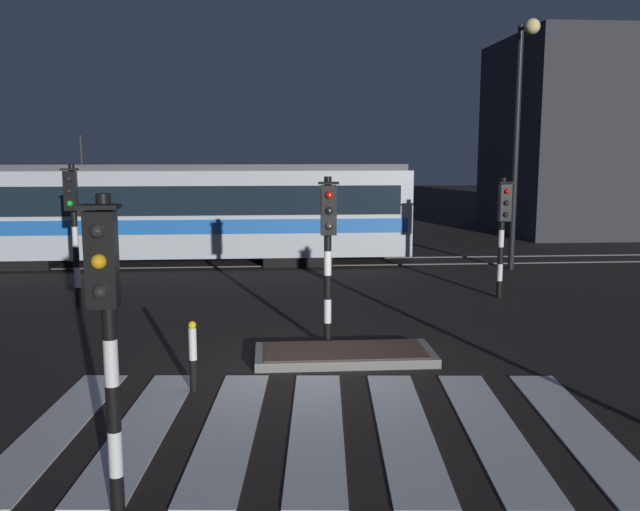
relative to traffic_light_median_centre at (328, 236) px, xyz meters
name	(u,v)px	position (x,y,z in m)	size (l,w,h in m)	color
ground_plane	(306,370)	(-0.48, -1.27, -2.11)	(120.00, 120.00, 0.00)	black
rail_near	(288,266)	(-0.48, 9.20, -2.10)	(80.00, 0.12, 0.03)	#59595E
rail_far	(287,259)	(-0.48, 10.63, -2.10)	(80.00, 0.12, 0.03)	#59595E
crosswalk_zebra	(317,428)	(-0.48, -3.77, -2.10)	(7.99, 4.85, 0.02)	silver
traffic_island	(345,355)	(0.23, -0.74, -2.02)	(3.16, 1.32, 0.18)	slate
traffic_light_median_centre	(328,236)	(0.00, 0.00, 0.00)	(0.36, 0.42, 3.20)	black
traffic_light_corner_far_left	(73,214)	(-5.60, 3.72, 0.10)	(0.36, 0.42, 3.36)	black
traffic_light_corner_far_right	(503,220)	(4.68, 4.00, -0.13)	(0.36, 0.42, 3.01)	black
traffic_light_kerb_mid_left	(106,312)	(-2.63, -5.97, 0.05)	(0.36, 0.42, 3.28)	black
street_lamp_trackside_right	(520,117)	(6.43, 7.88, 2.54)	(0.44, 1.21, 7.37)	black
tram	(160,211)	(-4.57, 9.91, -0.36)	(16.15, 2.58, 4.15)	#B2BCC1
bollard_island_edge	(193,356)	(-2.27, -2.18, -1.55)	(0.12, 0.12, 1.11)	black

